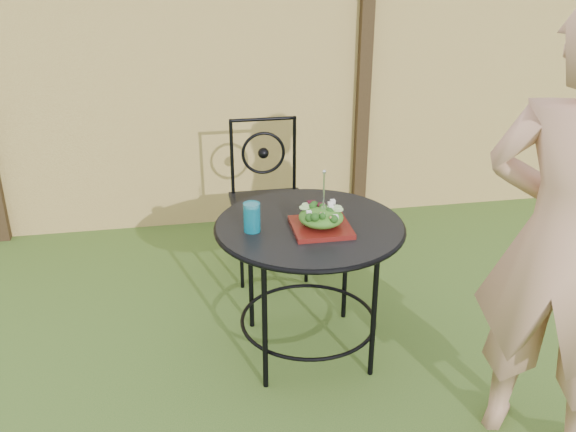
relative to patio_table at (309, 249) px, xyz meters
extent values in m
plane|color=#284B18|center=(-0.56, -0.49, -0.59)|extent=(60.00, 60.00, 0.00)
cube|color=#E7C772|center=(-0.56, 1.71, 0.31)|extent=(8.00, 0.05, 1.80)
cube|color=black|center=(0.74, 1.66, 0.36)|extent=(0.09, 0.09, 1.90)
cylinder|color=black|center=(0.00, 0.00, 0.13)|extent=(0.90, 0.90, 0.02)
torus|color=black|center=(0.00, 0.00, 0.12)|extent=(0.92, 0.92, 0.02)
torus|color=black|center=(0.00, 0.00, -0.41)|extent=(0.70, 0.70, 0.02)
cylinder|color=black|center=(0.26, 0.26, -0.23)|extent=(0.03, 0.03, 0.71)
cylinder|color=black|center=(-0.26, 0.26, -0.23)|extent=(0.03, 0.03, 0.71)
cylinder|color=black|center=(-0.26, -0.26, -0.23)|extent=(0.03, 0.03, 0.71)
cylinder|color=black|center=(0.26, -0.26, -0.23)|extent=(0.03, 0.03, 0.71)
cube|color=black|center=(-0.07, 0.89, -0.14)|extent=(0.46, 0.46, 0.03)
cylinder|color=black|center=(-0.07, 1.10, 0.35)|extent=(0.42, 0.02, 0.02)
torus|color=black|center=(-0.07, 1.10, 0.13)|extent=(0.28, 0.02, 0.28)
cylinder|color=black|center=(-0.27, 0.69, -0.37)|extent=(0.02, 0.02, 0.44)
cylinder|color=black|center=(0.13, 0.69, -0.37)|extent=(0.02, 0.02, 0.44)
cylinder|color=black|center=(-0.27, 1.09, -0.37)|extent=(0.02, 0.02, 0.44)
cylinder|color=black|center=(0.13, 1.09, -0.37)|extent=(0.02, 0.02, 0.44)
cylinder|color=black|center=(-0.27, 1.10, 0.11)|extent=(0.02, 0.02, 0.50)
cylinder|color=black|center=(0.13, 1.10, 0.11)|extent=(0.02, 0.02, 0.50)
imported|color=tan|center=(0.83, -0.79, 0.34)|extent=(0.79, 0.79, 1.85)
cube|color=#4D130B|center=(0.04, -0.07, 0.15)|extent=(0.27, 0.27, 0.02)
ellipsoid|color=#235614|center=(0.04, -0.07, 0.20)|extent=(0.21, 0.21, 0.08)
cylinder|color=silver|center=(0.05, -0.07, 0.33)|extent=(0.01, 0.01, 0.18)
cylinder|color=#0B6880|center=(-0.28, -0.03, 0.21)|extent=(0.08, 0.08, 0.14)
camera|label=1|loc=(-0.60, -2.73, 1.44)|focal=40.00mm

